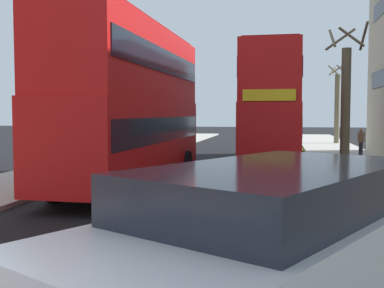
# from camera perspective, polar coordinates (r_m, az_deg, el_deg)

# --- Properties ---
(sidewalk_left) EXTENTS (4.00, 80.00, 0.14)m
(sidewalk_left) POSITION_cam_1_polar(r_m,az_deg,el_deg) (19.70, -17.72, -3.86)
(sidewalk_left) COLOR #ADA89E
(sidewalk_left) RESTS_ON ground
(kerb_line_outer) EXTENTS (0.10, 56.00, 0.01)m
(kerb_line_outer) POSITION_cam_1_polar(r_m,az_deg,el_deg) (15.52, 16.48, -6.09)
(kerb_line_outer) COLOR yellow
(kerb_line_outer) RESTS_ON ground
(kerb_line_inner) EXTENTS (0.10, 56.00, 0.01)m
(kerb_line_inner) POSITION_cam_1_polar(r_m,az_deg,el_deg) (15.50, 15.89, -6.09)
(kerb_line_inner) COLOR yellow
(kerb_line_inner) RESTS_ON ground
(double_decker_bus_away) EXTENTS (2.97, 10.86, 5.64)m
(double_decker_bus_away) POSITION_cam_1_polar(r_m,az_deg,el_deg) (16.97, -7.24, 5.11)
(double_decker_bus_away) COLOR red
(double_decker_bus_away) RESTS_ON ground
(double_decker_bus_oncoming) EXTENTS (2.90, 10.84, 5.64)m
(double_decker_bus_oncoming) POSITION_cam_1_polar(r_m,az_deg,el_deg) (23.74, 9.63, 4.68)
(double_decker_bus_oncoming) COLOR red
(double_decker_bus_oncoming) RESTS_ON ground
(taxi_minivan) EXTENTS (3.94, 5.12, 2.12)m
(taxi_minivan) POSITION_cam_1_polar(r_m,az_deg,el_deg) (4.54, 8.69, -16.07)
(taxi_minivan) COLOR silver
(taxi_minivan) RESTS_ON ground
(pedestrian_far) EXTENTS (0.34, 0.22, 1.62)m
(pedestrian_far) POSITION_cam_1_polar(r_m,az_deg,el_deg) (28.28, 19.54, 0.21)
(pedestrian_far) COLOR #2D2D38
(pedestrian_far) RESTS_ON sidewalk_right
(street_tree_near) EXTENTS (1.81, 1.81, 6.79)m
(street_tree_near) POSITION_cam_1_polar(r_m,az_deg,el_deg) (41.19, 16.97, 4.47)
(street_tree_near) COLOR #6B6047
(street_tree_near) RESTS_ON sidewalk_right
(street_tree_mid) EXTENTS (1.78, 1.73, 6.57)m
(street_tree_mid) POSITION_cam_1_polar(r_m,az_deg,el_deg) (23.44, 17.89, 4.85)
(street_tree_mid) COLOR #6B6047
(street_tree_mid) RESTS_ON sidewalk_right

